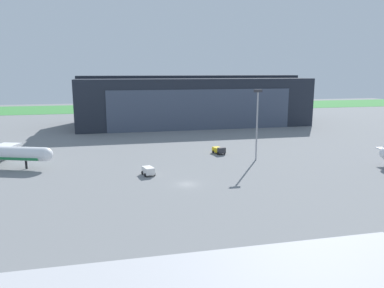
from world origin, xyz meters
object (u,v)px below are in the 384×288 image
(ops_van, at_px, (148,170))
(apron_light_mast, at_px, (257,119))
(maintenance_hangar, at_px, (191,101))
(stair_truck, at_px, (219,150))

(ops_van, relative_size, apron_light_mast, 0.21)
(maintenance_hangar, distance_m, apron_light_mast, 76.59)
(stair_truck, bearing_deg, maintenance_hangar, 84.76)
(maintenance_hangar, distance_m, ops_van, 91.05)
(stair_truck, xyz_separation_m, ops_van, (-23.60, -19.12, 0.03))
(maintenance_hangar, relative_size, stair_truck, 20.73)
(maintenance_hangar, relative_size, apron_light_mast, 5.23)
(stair_truck, distance_m, ops_van, 30.37)
(ops_van, height_order, apron_light_mast, apron_light_mast)
(ops_van, bearing_deg, apron_light_mast, 15.90)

